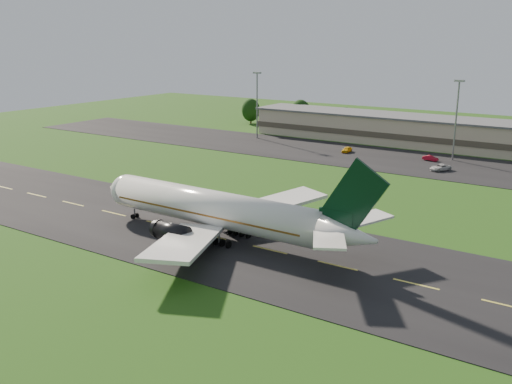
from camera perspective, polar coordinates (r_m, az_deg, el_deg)
The scene contains 10 objects.
ground at distance 84.78m, azimuth 1.39°, elevation -5.86°, with size 360.00×360.00×0.00m, color #1E4511.
taxiway at distance 84.77m, azimuth 1.39°, elevation -5.83°, with size 220.00×30.00×0.10m, color black.
apron at distance 148.42m, azimuth 16.37°, elevation 2.76°, with size 260.00×30.00×0.10m, color black.
airliner at distance 88.39m, azimuth -3.82°, elevation -1.81°, with size 51.24×42.18×15.57m.
terminal at distance 169.18m, azimuth 21.03°, elevation 5.19°, with size 145.00×16.00×8.40m.
light_mast_west at distance 177.05m, azimuth 0.11°, elevation 9.46°, with size 2.40×1.20×20.35m.
light_mast_centre at distance 152.69m, azimuth 19.44°, elevation 7.68°, with size 2.40×1.20×20.35m.
service_vehicle_a at distance 158.11m, azimuth 9.08°, elevation 4.22°, with size 1.77×4.39×1.50m, color #E5AE0D.
service_vehicle_b at distance 151.95m, azimuth 17.05°, elevation 3.25°, with size 1.38×3.95×1.30m, color #A50B20.
service_vehicle_c at distance 141.31m, azimuth 17.96°, elevation 2.35°, with size 2.46×5.34×1.49m, color silver.
Camera 1 is at (41.94, -67.08, 30.48)m, focal length 40.00 mm.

